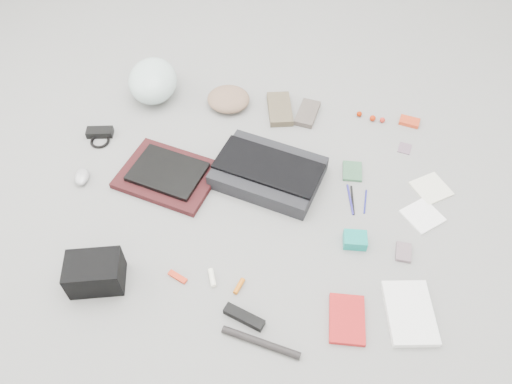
# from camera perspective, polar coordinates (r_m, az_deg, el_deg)

# --- Properties ---
(ground_plane) EXTENTS (4.00, 4.00, 0.00)m
(ground_plane) POSITION_cam_1_polar(r_m,az_deg,el_deg) (2.06, 0.00, -0.87)
(ground_plane) COLOR gray
(messenger_bag) EXTENTS (0.50, 0.41, 0.07)m
(messenger_bag) POSITION_cam_1_polar(r_m,az_deg,el_deg) (2.11, 1.42, 2.21)
(messenger_bag) COLOR black
(messenger_bag) RESTS_ON ground_plane
(bag_flap) EXTENTS (0.48, 0.31, 0.01)m
(bag_flap) POSITION_cam_1_polar(r_m,az_deg,el_deg) (2.07, 1.44, 2.97)
(bag_flap) COLOR black
(bag_flap) RESTS_ON messenger_bag
(laptop_sleeve) EXTENTS (0.46, 0.38, 0.03)m
(laptop_sleeve) POSITION_cam_1_polar(r_m,az_deg,el_deg) (2.16, -10.00, 1.87)
(laptop_sleeve) COLOR #371113
(laptop_sleeve) RESTS_ON ground_plane
(laptop) EXTENTS (0.34, 0.28, 0.02)m
(laptop) POSITION_cam_1_polar(r_m,az_deg,el_deg) (2.14, -10.08, 2.28)
(laptop) COLOR black
(laptop) RESTS_ON laptop_sleeve
(bike_helmet) EXTENTS (0.29, 0.33, 0.18)m
(bike_helmet) POSITION_cam_1_polar(r_m,az_deg,el_deg) (2.51, -11.71, 12.35)
(bike_helmet) COLOR silver
(bike_helmet) RESTS_ON ground_plane
(beanie) EXTENTS (0.23, 0.22, 0.07)m
(beanie) POSITION_cam_1_polar(r_m,az_deg,el_deg) (2.44, -3.17, 10.57)
(beanie) COLOR #896751
(beanie) RESTS_ON ground_plane
(mitten_left) EXTENTS (0.15, 0.23, 0.03)m
(mitten_left) POSITION_cam_1_polar(r_m,az_deg,el_deg) (2.42, 2.74, 9.46)
(mitten_left) COLOR brown
(mitten_left) RESTS_ON ground_plane
(mitten_right) EXTENTS (0.12, 0.19, 0.03)m
(mitten_right) POSITION_cam_1_polar(r_m,az_deg,el_deg) (2.41, 5.90, 8.95)
(mitten_right) COLOR #5A4F49
(mitten_right) RESTS_ON ground_plane
(power_brick) EXTENTS (0.13, 0.07, 0.03)m
(power_brick) POSITION_cam_1_polar(r_m,az_deg,el_deg) (2.41, -17.42, 6.53)
(power_brick) COLOR black
(power_brick) RESTS_ON ground_plane
(cable_coil) EXTENTS (0.10, 0.10, 0.01)m
(cable_coil) POSITION_cam_1_polar(r_m,az_deg,el_deg) (2.38, -17.40, 5.57)
(cable_coil) COLOR black
(cable_coil) RESTS_ON ground_plane
(mouse) EXTENTS (0.08, 0.11, 0.04)m
(mouse) POSITION_cam_1_polar(r_m,az_deg,el_deg) (2.24, -19.29, 1.68)
(mouse) COLOR #A3A3A6
(mouse) RESTS_ON ground_plane
(camera_bag) EXTENTS (0.22, 0.18, 0.13)m
(camera_bag) POSITION_cam_1_polar(r_m,az_deg,el_deg) (1.88, -17.92, -8.78)
(camera_bag) COLOR black
(camera_bag) RESTS_ON ground_plane
(multitool) EXTENTS (0.08, 0.05, 0.01)m
(multitool) POSITION_cam_1_polar(r_m,az_deg,el_deg) (1.87, -8.95, -9.56)
(multitool) COLOR red
(multitool) RESTS_ON ground_plane
(toiletry_tube_white) EXTENTS (0.05, 0.07, 0.02)m
(toiletry_tube_white) POSITION_cam_1_polar(r_m,az_deg,el_deg) (1.85, -5.04, -9.74)
(toiletry_tube_white) COLOR white
(toiletry_tube_white) RESTS_ON ground_plane
(toiletry_tube_orange) EXTENTS (0.04, 0.07, 0.02)m
(toiletry_tube_orange) POSITION_cam_1_polar(r_m,az_deg,el_deg) (1.83, -1.95, -10.70)
(toiletry_tube_orange) COLOR #CE6511
(toiletry_tube_orange) RESTS_ON ground_plane
(u_lock) EXTENTS (0.15, 0.08, 0.03)m
(u_lock) POSITION_cam_1_polar(r_m,az_deg,el_deg) (1.77, -1.37, -14.09)
(u_lock) COLOR black
(u_lock) RESTS_ON ground_plane
(bike_pump) EXTENTS (0.27, 0.08, 0.03)m
(bike_pump) POSITION_cam_1_polar(r_m,az_deg,el_deg) (1.74, 0.56, -16.81)
(bike_pump) COLOR black
(bike_pump) RESTS_ON ground_plane
(book_red) EXTENTS (0.13, 0.19, 0.02)m
(book_red) POSITION_cam_1_polar(r_m,az_deg,el_deg) (1.80, 10.35, -14.11)
(book_red) COLOR red
(book_red) RESTS_ON ground_plane
(book_white) EXTENTS (0.20, 0.26, 0.03)m
(book_white) POSITION_cam_1_polar(r_m,az_deg,el_deg) (1.86, 17.16, -13.06)
(book_white) COLOR white
(book_white) RESTS_ON ground_plane
(notepad) EXTENTS (0.08, 0.11, 0.01)m
(notepad) POSITION_cam_1_polar(r_m,az_deg,el_deg) (2.19, 10.94, 2.35)
(notepad) COLOR #356041
(notepad) RESTS_ON ground_plane
(pen_blue) EXTENTS (0.04, 0.15, 0.01)m
(pen_blue) POSITION_cam_1_polar(r_m,az_deg,el_deg) (2.09, 10.71, -0.83)
(pen_blue) COLOR navy
(pen_blue) RESTS_ON ground_plane
(pen_black) EXTENTS (0.02, 0.15, 0.01)m
(pen_black) POSITION_cam_1_polar(r_m,az_deg,el_deg) (2.09, 10.98, -0.91)
(pen_black) COLOR black
(pen_black) RESTS_ON ground_plane
(pen_navy) EXTENTS (0.01, 0.12, 0.01)m
(pen_navy) POSITION_cam_1_polar(r_m,az_deg,el_deg) (2.10, 12.38, -1.07)
(pen_navy) COLOR navy
(pen_navy) RESTS_ON ground_plane
(accordion_wallet) EXTENTS (0.09, 0.08, 0.04)m
(accordion_wallet) POSITION_cam_1_polar(r_m,az_deg,el_deg) (1.95, 11.25, -5.40)
(accordion_wallet) COLOR #0E9285
(accordion_wallet) RESTS_ON ground_plane
(card_deck) EXTENTS (0.06, 0.09, 0.02)m
(card_deck) POSITION_cam_1_polar(r_m,az_deg,el_deg) (1.98, 16.50, -6.61)
(card_deck) COLOR slate
(card_deck) RESTS_ON ground_plane
(napkin_top) EXTENTS (0.19, 0.19, 0.01)m
(napkin_top) POSITION_cam_1_polar(r_m,az_deg,el_deg) (2.22, 19.38, 0.38)
(napkin_top) COLOR silver
(napkin_top) RESTS_ON ground_plane
(napkin_bottom) EXTENTS (0.19, 0.19, 0.01)m
(napkin_bottom) POSITION_cam_1_polar(r_m,az_deg,el_deg) (2.11, 18.50, -2.58)
(napkin_bottom) COLOR white
(napkin_bottom) RESTS_ON ground_plane
(lollipop_a) EXTENTS (0.03, 0.03, 0.03)m
(lollipop_a) POSITION_cam_1_polar(r_m,az_deg,el_deg) (2.45, 11.73, 8.73)
(lollipop_a) COLOR #9D1E01
(lollipop_a) RESTS_ON ground_plane
(lollipop_b) EXTENTS (0.03, 0.03, 0.03)m
(lollipop_b) POSITION_cam_1_polar(r_m,az_deg,el_deg) (2.44, 13.19, 8.21)
(lollipop_b) COLOR #B12205
(lollipop_b) RESTS_ON ground_plane
(lollipop_c) EXTENTS (0.03, 0.03, 0.03)m
(lollipop_c) POSITION_cam_1_polar(r_m,az_deg,el_deg) (2.44, 14.25, 7.99)
(lollipop_c) COLOR red
(lollipop_c) RESTS_ON ground_plane
(altoids_tin) EXTENTS (0.10, 0.08, 0.02)m
(altoids_tin) POSITION_cam_1_polar(r_m,az_deg,el_deg) (2.47, 17.13, 7.70)
(altoids_tin) COLOR red
(altoids_tin) RESTS_ON ground_plane
(stamp_sheet) EXTENTS (0.07, 0.08, 0.00)m
(stamp_sheet) POSITION_cam_1_polar(r_m,az_deg,el_deg) (2.35, 16.64, 4.81)
(stamp_sheet) COLOR slate
(stamp_sheet) RESTS_ON ground_plane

